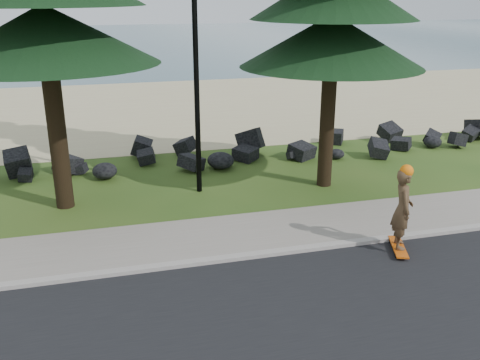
{
  "coord_description": "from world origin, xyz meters",
  "views": [
    {
      "loc": [
        -2.44,
        -10.32,
        5.19
      ],
      "look_at": [
        0.3,
        0.0,
        1.39
      ],
      "focal_mm": 40.0,
      "sensor_mm": 36.0,
      "label": 1
    }
  ],
  "objects": [
    {
      "name": "ground",
      "position": [
        0.0,
        0.0,
        0.0
      ],
      "size": [
        160.0,
        160.0,
        0.0
      ],
      "primitive_type": "plane",
      "color": "#2A4B17",
      "rests_on": "ground"
    },
    {
      "name": "kerb",
      "position": [
        0.0,
        -0.9,
        0.05
      ],
      "size": [
        160.0,
        0.2,
        0.1
      ],
      "primitive_type": "cube",
      "color": "#A39A93",
      "rests_on": "ground"
    },
    {
      "name": "sidewalk",
      "position": [
        0.0,
        0.2,
        0.04
      ],
      "size": [
        160.0,
        2.0,
        0.08
      ],
      "primitive_type": "cube",
      "color": "gray",
      "rests_on": "ground"
    },
    {
      "name": "beach_sand",
      "position": [
        0.0,
        14.5,
        0.01
      ],
      "size": [
        160.0,
        15.0,
        0.01
      ],
      "primitive_type": "cube",
      "color": "tan",
      "rests_on": "ground"
    },
    {
      "name": "ocean",
      "position": [
        0.0,
        51.0,
        0.0
      ],
      "size": [
        160.0,
        58.0,
        0.01
      ],
      "primitive_type": "cube",
      "color": "#345964",
      "rests_on": "ground"
    },
    {
      "name": "seawall_boulders",
      "position": [
        0.0,
        5.6,
        0.0
      ],
      "size": [
        60.0,
        2.4,
        1.1
      ],
      "primitive_type": null,
      "color": "black",
      "rests_on": "ground"
    },
    {
      "name": "lamp_post",
      "position": [
        0.0,
        3.2,
        4.13
      ],
      "size": [
        0.25,
        0.14,
        8.14
      ],
      "color": "black",
      "rests_on": "ground"
    },
    {
      "name": "skateboarder",
      "position": [
        3.38,
        -1.4,
        0.96
      ],
      "size": [
        0.59,
        1.04,
        1.9
      ],
      "rotation": [
        0.0,
        0.0,
        1.22
      ],
      "color": "#C54D0B",
      "rests_on": "ground"
    }
  ]
}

